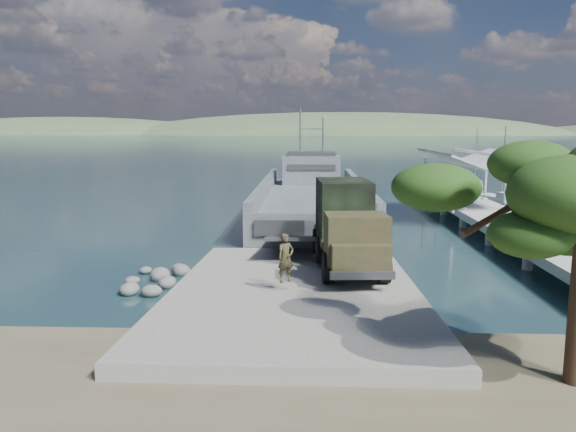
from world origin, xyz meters
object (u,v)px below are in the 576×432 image
at_px(soldier, 286,268).
at_px(overhang_tree, 562,200).
at_px(pier, 475,200).
at_px(military_truck, 347,225).
at_px(landing_craft, 312,204).
at_px(sailboat_far, 474,188).
at_px(sailboat_near, 503,201).

relative_size(soldier, overhang_tree, 0.28).
relative_size(pier, soldier, 22.38).
distance_m(military_truck, overhang_tree, 12.77).
relative_size(landing_craft, soldier, 16.49).
relative_size(pier, overhang_tree, 6.21).
xyz_separation_m(landing_craft, sailboat_far, (18.07, 17.33, -0.41)).
height_order(landing_craft, soldier, landing_craft).
distance_m(sailboat_near, overhang_tree, 38.64).
height_order(soldier, sailboat_far, sailboat_far).
bearing_deg(landing_craft, overhang_tree, -78.84).
xyz_separation_m(landing_craft, military_truck, (1.63, -19.39, 1.67)).
distance_m(landing_craft, overhang_tree, 31.90).
height_order(pier, overhang_tree, overhang_tree).
bearing_deg(military_truck, sailboat_near, 54.08).
bearing_deg(pier, overhang_tree, -102.04).
bearing_deg(sailboat_far, landing_craft, -120.03).
height_order(military_truck, sailboat_near, sailboat_near).
bearing_deg(soldier, military_truck, 24.47).
bearing_deg(military_truck, pier, 52.84).
xyz_separation_m(landing_craft, soldier, (-1.08, -23.79, 0.70)).
bearing_deg(pier, sailboat_far, 74.21).
height_order(sailboat_far, overhang_tree, sailboat_far).
relative_size(sailboat_near, sailboat_far, 1.04).
xyz_separation_m(pier, soldier, (-13.36, -20.69, -0.12)).
xyz_separation_m(pier, sailboat_far, (5.78, 20.42, -1.22)).
bearing_deg(landing_craft, sailboat_far, 43.36).
height_order(military_truck, soldier, military_truck).
xyz_separation_m(landing_craft, sailboat_near, (17.33, 5.79, -0.39)).
relative_size(pier, sailboat_near, 5.99).
xyz_separation_m(military_truck, sailboat_far, (16.44, 36.72, -2.08)).
height_order(landing_craft, sailboat_near, landing_craft).
xyz_separation_m(soldier, overhang_tree, (7.43, -7.16, 3.68)).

